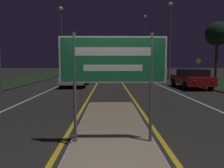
{
  "coord_description": "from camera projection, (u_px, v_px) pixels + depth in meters",
  "views": [
    {
      "loc": [
        -0.09,
        -3.62,
        1.85
      ],
      "look_at": [
        0.0,
        2.65,
        1.25
      ],
      "focal_mm": 35.0,
      "sensor_mm": 36.0,
      "label": 1
    }
  ],
  "objects": [
    {
      "name": "median_island",
      "position": [
        113.0,
        144.0,
        4.92
      ],
      "size": [
        1.97,
        9.99,
        0.1
      ],
      "color": "#999993",
      "rests_on": "ground_plane"
    },
    {
      "name": "verge_left",
      "position": [
        22.0,
        80.0,
        23.55
      ],
      "size": [
        5.0,
        100.0,
        0.08
      ],
      "color": "#1E3319",
      "rests_on": "ground_plane"
    },
    {
      "name": "verge_right",
      "position": [
        197.0,
        80.0,
        23.82
      ],
      "size": [
        5.0,
        100.0,
        0.08
      ],
      "color": "#1E3319",
      "rests_on": "ground_plane"
    },
    {
      "name": "centre_line_yellow_left",
      "position": [
        101.0,
        77.0,
        28.65
      ],
      "size": [
        0.12,
        70.0,
        0.01
      ],
      "color": "gold",
      "rests_on": "ground_plane"
    },
    {
      "name": "centre_line_yellow_right",
      "position": [
        118.0,
        77.0,
        28.68
      ],
      "size": [
        0.12,
        70.0,
        0.01
      ],
      "color": "gold",
      "rests_on": "ground_plane"
    },
    {
      "name": "lane_line_white_left",
      "position": [
        78.0,
        77.0,
        28.6
      ],
      "size": [
        0.12,
        70.0,
        0.01
      ],
      "color": "silver",
      "rests_on": "ground_plane"
    },
    {
      "name": "lane_line_white_right",
      "position": [
        141.0,
        77.0,
        28.72
      ],
      "size": [
        0.12,
        70.0,
        0.01
      ],
      "color": "silver",
      "rests_on": "ground_plane"
    },
    {
      "name": "edge_line_white_left",
      "position": [
        55.0,
        77.0,
        28.56
      ],
      "size": [
        0.1,
        70.0,
        0.01
      ],
      "color": "silver",
      "rests_on": "ground_plane"
    },
    {
      "name": "edge_line_white_right",
      "position": [
        164.0,
        77.0,
        28.77
      ],
      "size": [
        0.1,
        70.0,
        0.01
      ],
      "color": "silver",
      "rests_on": "ground_plane"
    },
    {
      "name": "highway_sign",
      "position": [
        113.0,
        64.0,
        4.75
      ],
      "size": [
        2.34,
        0.07,
        2.43
      ],
      "color": "#56565B",
      "rests_on": "median_island"
    },
    {
      "name": "streetlight_left_far",
      "position": [
        61.0,
        29.0,
        28.65
      ],
      "size": [
        0.59,
        0.59,
        9.21
      ],
      "color": "#56565B",
      "rests_on": "ground_plane"
    },
    {
      "name": "streetlight_right_near",
      "position": [
        170.0,
        31.0,
        24.12
      ],
      "size": [
        0.49,
        0.49,
        8.5
      ],
      "color": "#56565B",
      "rests_on": "ground_plane"
    },
    {
      "name": "streetlight_right_far",
      "position": [
        145.0,
        36.0,
        38.92
      ],
      "size": [
        0.55,
        0.55,
        10.33
      ],
      "color": "#56565B",
      "rests_on": "ground_plane"
    },
    {
      "name": "car_receding_0",
      "position": [
        191.0,
        78.0,
        16.24
      ],
      "size": [
        2.0,
        4.45,
        1.41
      ],
      "color": "maroon",
      "rests_on": "ground_plane"
    },
    {
      "name": "car_receding_1",
      "position": [
        131.0,
        71.0,
        28.3
      ],
      "size": [
        1.89,
        4.22,
        1.51
      ],
      "color": "black",
      "rests_on": "ground_plane"
    },
    {
      "name": "car_receding_2",
      "position": [
        144.0,
        69.0,
        38.06
      ],
      "size": [
        1.85,
        4.82,
        1.47
      ],
      "color": "maroon",
      "rests_on": "ground_plane"
    },
    {
      "name": "car_approaching_0",
      "position": [
        75.0,
        78.0,
        17.49
      ],
      "size": [
        1.9,
        4.41,
        1.29
      ],
      "color": "silver",
      "rests_on": "ground_plane"
    },
    {
      "name": "car_approaching_1",
      "position": [
        93.0,
        70.0,
        32.66
      ],
      "size": [
        1.89,
        4.59,
        1.49
      ],
      "color": "navy",
      "rests_on": "ground_plane"
    },
    {
      "name": "warning_sign",
      "position": [
        198.0,
        67.0,
        22.48
      ],
      "size": [
        0.6,
        0.06,
        2.3
      ],
      "color": "#56565B",
      "rests_on": "verge_right"
    },
    {
      "name": "roadside_palm_right",
      "position": [
        217.0,
        34.0,
        19.69
      ],
      "size": [
        2.15,
        2.15,
        5.51
      ],
      "color": "#4C3823",
      "rests_on": "verge_right"
    }
  ]
}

